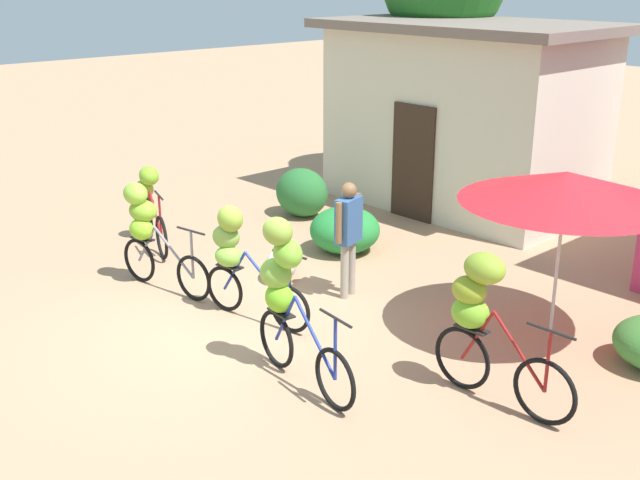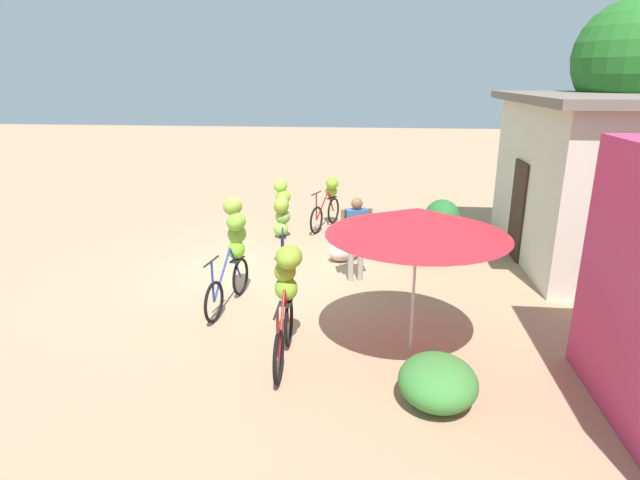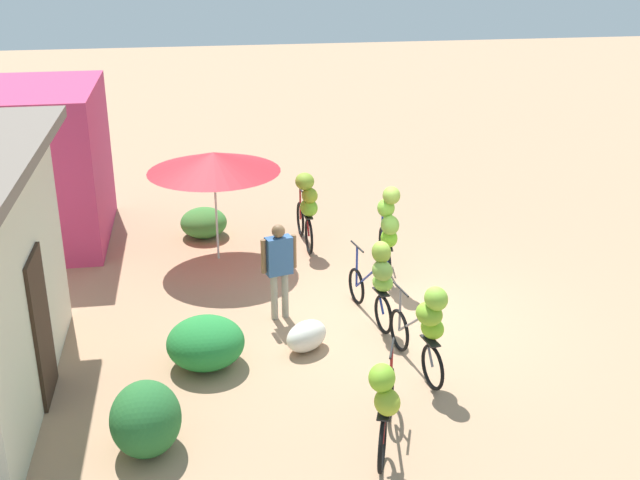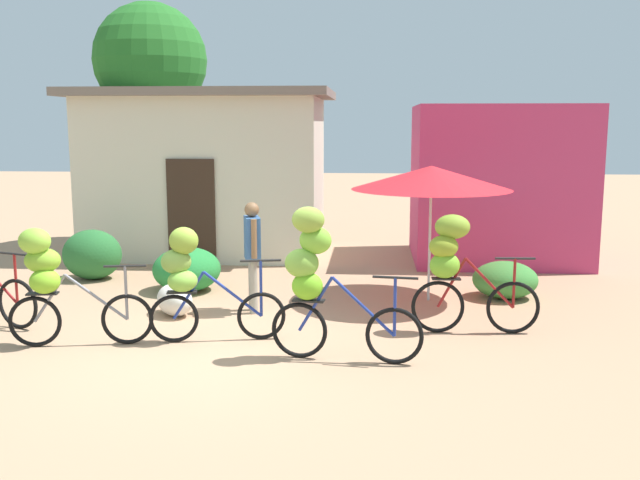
% 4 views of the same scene
% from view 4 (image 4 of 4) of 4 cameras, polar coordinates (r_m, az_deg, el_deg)
% --- Properties ---
extents(ground_plane, '(60.00, 60.00, 0.00)m').
position_cam_4_polar(ground_plane, '(8.64, -8.62, -8.67)').
color(ground_plane, tan).
extents(building_low, '(5.09, 3.11, 3.30)m').
position_cam_4_polar(building_low, '(14.72, -9.06, 5.43)').
color(building_low, beige).
rests_on(building_low, ground).
extents(shop_pink, '(3.20, 2.80, 2.99)m').
position_cam_4_polar(shop_pink, '(14.32, 13.98, 4.44)').
color(shop_pink, '#BF3562').
rests_on(shop_pink, ground).
extents(tree_behind_building, '(2.42, 2.42, 5.20)m').
position_cam_4_polar(tree_behind_building, '(16.12, -13.45, 13.71)').
color(tree_behind_building, brown).
rests_on(tree_behind_building, ground).
extents(hedge_bush_front_left, '(1.01, 0.83, 0.86)m').
position_cam_4_polar(hedge_bush_front_left, '(12.79, -17.79, -1.12)').
color(hedge_bush_front_left, '#286930').
rests_on(hedge_bush_front_left, ground).
extents(hedge_bush_front_right, '(1.08, 1.09, 0.70)m').
position_cam_4_polar(hedge_bush_front_right, '(11.53, -10.63, -2.33)').
color(hedge_bush_front_right, '#248136').
rests_on(hedge_bush_front_right, ground).
extents(hedge_bush_mid, '(0.99, 0.91, 0.57)m').
position_cam_4_polar(hedge_bush_mid, '(11.27, 14.61, -3.10)').
color(hedge_bush_mid, '#3B8136').
rests_on(hedge_bush_mid, ground).
extents(market_umbrella, '(2.37, 2.37, 2.03)m').
position_cam_4_polar(market_umbrella, '(10.66, 8.91, 4.96)').
color(market_umbrella, beige).
rests_on(market_umbrella, ground).
extents(bicycle_near_pile, '(1.69, 0.47, 1.44)m').
position_cam_4_polar(bicycle_near_pile, '(9.01, -20.64, -2.78)').
color(bicycle_near_pile, black).
rests_on(bicycle_near_pile, ground).
extents(bicycle_center_loaded, '(1.64, 0.49, 1.43)m').
position_cam_4_polar(bicycle_center_loaded, '(8.76, -10.20, -2.91)').
color(bicycle_center_loaded, black).
rests_on(bicycle_center_loaded, ground).
extents(bicycle_by_shop, '(1.73, 0.44, 1.75)m').
position_cam_4_polar(bicycle_by_shop, '(7.95, -0.17, -2.63)').
color(bicycle_by_shop, black).
rests_on(bicycle_by_shop, ground).
extents(bicycle_rightmost, '(1.63, 0.46, 1.52)m').
position_cam_4_polar(bicycle_rightmost, '(9.14, 10.84, -1.81)').
color(bicycle_rightmost, black).
rests_on(bicycle_rightmost, ground).
extents(produce_sack, '(0.78, 0.82, 0.44)m').
position_cam_4_polar(produce_sack, '(10.15, -11.57, -4.73)').
color(produce_sack, silver).
rests_on(produce_sack, ground).
extents(person_vendor, '(0.30, 0.56, 1.57)m').
position_cam_4_polar(person_vendor, '(10.02, -5.44, -0.46)').
color(person_vendor, gray).
rests_on(person_vendor, ground).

